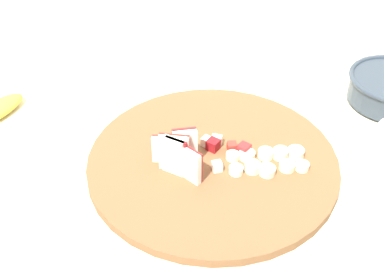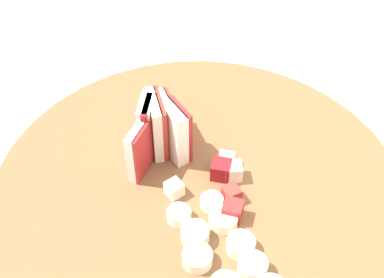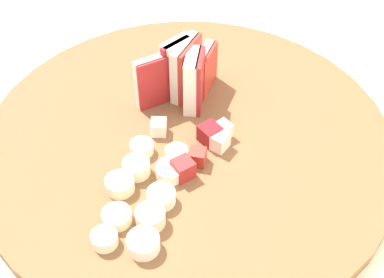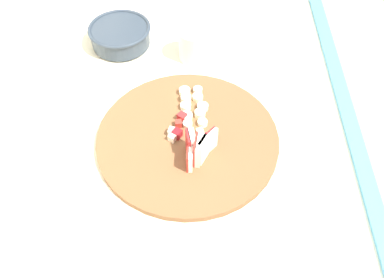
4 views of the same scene
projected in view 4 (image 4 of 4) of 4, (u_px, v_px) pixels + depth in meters
The scene contains 9 objects.
ground at pixel (198, 257), 1.75m from camera, with size 10.00×10.00×0.00m, color gray.
tiled_countertop at pixel (200, 202), 1.39m from camera, with size 1.43×0.75×0.94m.
tile_backsplash at pixel (63, 149), 1.17m from camera, with size 2.40×0.04×1.50m, color silver.
cutting_board at pixel (188, 139), 0.96m from camera, with size 0.42×0.42×0.02m, color brown.
apple_wedge_fan at pixel (198, 148), 0.89m from camera, with size 0.08×0.07×0.07m.
apple_dice_pile at pixel (180, 129), 0.95m from camera, with size 0.09×0.08×0.02m.
banana_slice_rows at pixel (192, 106), 1.00m from camera, with size 0.14×0.07×0.02m.
ceramic_bowl at pixel (120, 35), 1.16m from camera, with size 0.18×0.18×0.06m.
small_jar at pixel (194, 45), 1.12m from camera, with size 0.08×0.08×0.09m, color beige.
Camera 4 is at (-0.70, 0.01, 1.68)m, focal length 38.38 mm.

